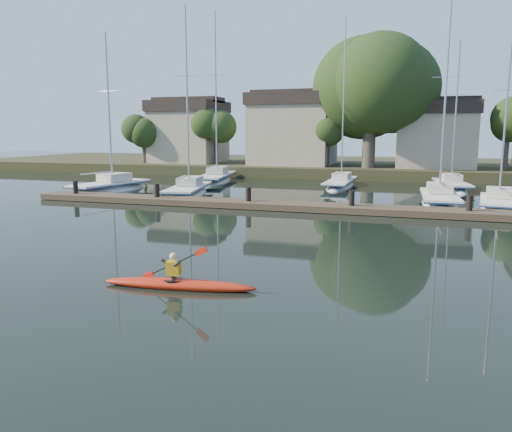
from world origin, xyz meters
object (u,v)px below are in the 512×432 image
(sailboat_4, at_px, (498,212))
(sailboat_3, at_px, (439,207))
(kayak, at_px, (178,282))
(sailboat_7, at_px, (451,192))
(sailboat_0, at_px, (111,194))
(sailboat_1, at_px, (189,197))
(dock, at_px, (298,206))
(sailboat_5, at_px, (216,184))
(sailboat_6, at_px, (341,188))

(sailboat_4, bearing_deg, sailboat_3, 168.47)
(kayak, relative_size, sailboat_7, 0.37)
(sailboat_3, bearing_deg, sailboat_4, -19.82)
(sailboat_0, bearing_deg, kayak, -40.57)
(sailboat_1, bearing_deg, dock, -37.54)
(dock, xyz_separation_m, sailboat_7, (9.02, 13.60, -0.39))
(dock, height_order, sailboat_7, sailboat_7)
(kayak, distance_m, sailboat_3, 21.56)
(sailboat_1, xyz_separation_m, sailboat_7, (17.93, 9.25, 0.01))
(sailboat_3, bearing_deg, sailboat_5, 152.83)
(kayak, xyz_separation_m, sailboat_7, (9.07, 28.76, -0.36))
(sailboat_5, bearing_deg, sailboat_6, -13.29)
(dock, height_order, sailboat_5, sailboat_5)
(sailboat_0, xyz_separation_m, sailboat_4, (26.41, -0.75, 0.02))
(sailboat_6, height_order, sailboat_7, sailboat_6)
(dock, distance_m, sailboat_4, 11.63)
(kayak, height_order, dock, kayak)
(sailboat_5, distance_m, sailboat_7, 19.62)
(sailboat_7, bearing_deg, sailboat_6, 176.74)
(sailboat_6, bearing_deg, sailboat_4, -40.18)
(kayak, distance_m, sailboat_0, 25.09)
(sailboat_1, bearing_deg, sailboat_5, 88.70)
(dock, xyz_separation_m, sailboat_6, (0.56, 12.98, -0.37))
(dock, distance_m, sailboat_0, 16.15)
(sailboat_4, height_order, sailboat_5, sailboat_5)
(dock, height_order, sailboat_6, sailboat_6)
(sailboat_4, relative_size, sailboat_6, 0.82)
(sailboat_0, distance_m, sailboat_7, 26.07)
(sailboat_4, bearing_deg, sailboat_6, 145.52)
(sailboat_0, bearing_deg, sailboat_3, 12.26)
(kayak, bearing_deg, sailboat_7, 65.05)
(sailboat_7, bearing_deg, sailboat_1, -160.17)
(sailboat_6, bearing_deg, sailboat_7, 5.21)
(dock, distance_m, sailboat_5, 17.36)
(sailboat_4, distance_m, sailboat_5, 23.70)
(sailboat_1, xyz_separation_m, sailboat_4, (19.87, -0.47, 0.00))
(sailboat_3, distance_m, sailboat_4, 3.35)
(sailboat_3, xyz_separation_m, sailboat_7, (1.24, 8.66, 0.01))
(dock, bearing_deg, sailboat_6, 87.51)
(sailboat_0, relative_size, sailboat_3, 0.97)
(sailboat_4, bearing_deg, kayak, -113.29)
(sailboat_3, distance_m, sailboat_5, 20.38)
(sailboat_4, bearing_deg, sailboat_7, 107.99)
(sailboat_3, bearing_deg, sailboat_1, -179.58)
(sailboat_1, distance_m, sailboat_6, 12.82)
(sailboat_3, xyz_separation_m, sailboat_5, (-18.38, 8.80, -0.00))
(sailboat_3, relative_size, sailboat_6, 0.93)
(kayak, relative_size, sailboat_1, 0.32)
(sailboat_3, relative_size, sailboat_7, 1.07)
(kayak, height_order, sailboat_6, sailboat_6)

